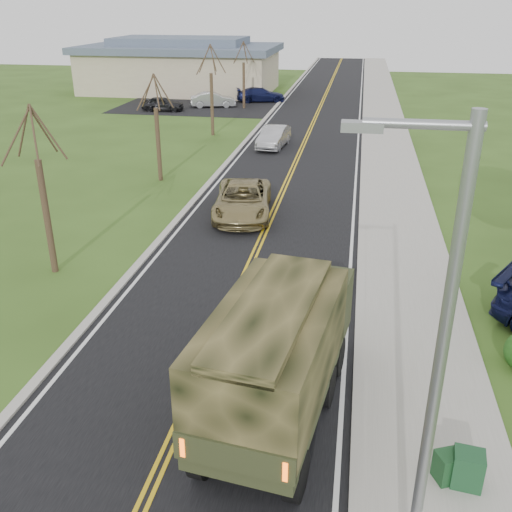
% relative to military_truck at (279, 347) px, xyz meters
% --- Properties ---
extents(road, '(8.00, 120.00, 0.01)m').
position_rel_military_truck_xyz_m(road, '(-2.24, 36.51, -1.91)').
color(road, black).
rests_on(road, ground).
extents(curb_right, '(0.30, 120.00, 0.12)m').
position_rel_military_truck_xyz_m(curb_right, '(1.91, 36.51, -1.86)').
color(curb_right, '#9E998E').
rests_on(curb_right, ground).
extents(sidewalk_right, '(3.20, 120.00, 0.10)m').
position_rel_military_truck_xyz_m(sidewalk_right, '(3.66, 36.51, -1.87)').
color(sidewalk_right, '#9E998E').
rests_on(sidewalk_right, ground).
extents(curb_left, '(0.30, 120.00, 0.10)m').
position_rel_military_truck_xyz_m(curb_left, '(-6.39, 36.51, -1.87)').
color(curb_left, '#9E998E').
rests_on(curb_left, ground).
extents(street_light, '(1.65, 0.22, 8.00)m').
position_rel_military_truck_xyz_m(street_light, '(2.66, -3.99, 2.51)').
color(street_light, gray).
rests_on(street_light, ground).
extents(bare_tree_a, '(1.93, 2.26, 6.08)m').
position_rel_military_truck_xyz_m(bare_tree_a, '(-9.25, 6.51, 0.71)').
color(bare_tree_a, '#38281C').
rests_on(bare_tree_a, ground).
extents(bare_tree_b, '(1.83, 2.14, 5.73)m').
position_rel_military_truck_xyz_m(bare_tree_b, '(-9.25, 18.51, 0.56)').
color(bare_tree_b, '#38281C').
rests_on(bare_tree_b, ground).
extents(bare_tree_c, '(2.04, 2.39, 6.42)m').
position_rel_military_truck_xyz_m(bare_tree_c, '(-9.25, 30.51, 0.86)').
color(bare_tree_c, '#38281C').
rests_on(bare_tree_c, ground).
extents(bare_tree_d, '(1.88, 2.20, 5.91)m').
position_rel_military_truck_xyz_m(bare_tree_d, '(-9.25, 42.51, 0.63)').
color(bare_tree_d, '#38281C').
rests_on(bare_tree_d, ground).
extents(commercial_building, '(25.50, 21.50, 5.65)m').
position_rel_military_truck_xyz_m(commercial_building, '(-18.23, 52.48, 0.77)').
color(commercial_building, tan).
rests_on(commercial_building, ground).
extents(military_truck, '(3.19, 6.95, 3.35)m').
position_rel_military_truck_xyz_m(military_truck, '(0.00, 0.00, 0.00)').
color(military_truck, black).
rests_on(military_truck, ground).
extents(suv_champagne, '(3.21, 5.73, 1.51)m').
position_rel_military_truck_xyz_m(suv_champagne, '(-3.59, 13.64, -1.16)').
color(suv_champagne, '#938353').
rests_on(suv_champagne, ground).
extents(sedan_silver, '(1.91, 4.44, 1.42)m').
position_rel_military_truck_xyz_m(sedan_silver, '(-4.18, 27.39, -1.21)').
color(sedan_silver, '#ABABB0').
rests_on(sedan_silver, ground).
extents(utility_box_near, '(0.66, 0.57, 0.80)m').
position_rel_military_truck_xyz_m(utility_box_near, '(4.08, -1.57, -1.42)').
color(utility_box_near, '#184424').
rests_on(utility_box_near, sidewalk_right).
extents(utility_box_far, '(0.69, 0.63, 0.65)m').
position_rel_military_truck_xyz_m(utility_box_far, '(3.74, -1.49, -1.49)').
color(utility_box_far, '#163E1D').
rests_on(utility_box_far, sidewalk_right).
extents(lot_car_dark, '(3.85, 1.72, 1.28)m').
position_rel_military_truck_xyz_m(lot_car_dark, '(-16.24, 39.74, -1.28)').
color(lot_car_dark, black).
rests_on(lot_car_dark, ground).
extents(lot_car_silver, '(4.44, 2.59, 1.38)m').
position_rel_military_truck_xyz_m(lot_car_silver, '(-12.23, 42.57, -1.23)').
color(lot_car_silver, '#B2B1B7').
rests_on(lot_car_silver, ground).
extents(lot_car_navy, '(5.14, 3.19, 1.39)m').
position_rel_military_truck_xyz_m(lot_car_navy, '(-8.35, 46.51, -1.22)').
color(lot_car_navy, '#10143B').
rests_on(lot_car_navy, ground).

